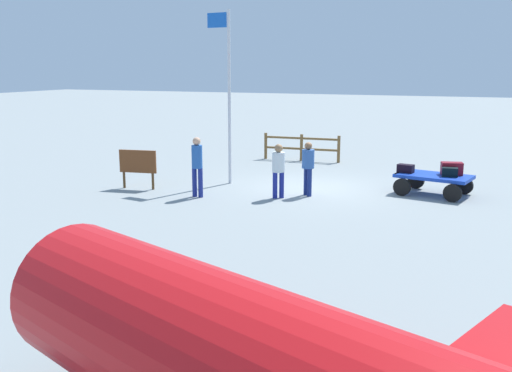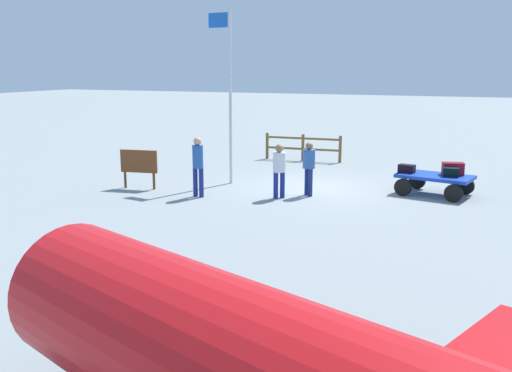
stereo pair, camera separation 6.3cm
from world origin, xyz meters
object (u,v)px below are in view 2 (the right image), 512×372
luggage_cart (434,180)px  worker_trailing (279,166)px  suitcase_tan (453,169)px  worker_supervisor (198,163)px  flagpole (229,87)px  signboard (139,163)px  worker_lead (309,164)px  suitcase_olive (407,169)px  suitcase_grey (451,172)px

luggage_cart → worker_trailing: worker_trailing is taller
suitcase_tan → worker_supervisor: 7.58m
suitcase_tan → worker_trailing: size_ratio=0.42×
flagpole → signboard: bearing=40.0°
worker_lead → flagpole: 3.80m
suitcase_olive → signboard: bearing=18.4°
luggage_cart → worker_supervisor: (6.41, 2.92, 0.56)m
suitcase_grey → signboard: (9.16, 2.44, 0.05)m
luggage_cart → suitcase_grey: size_ratio=4.94×
suitcase_tan → signboard: bearing=16.8°
suitcase_grey → flagpole: 7.33m
suitcase_tan → flagpole: size_ratio=0.12×
suitcase_olive → suitcase_tan: 1.33m
suitcase_olive → worker_lead: bearing=30.7°
luggage_cart → worker_supervisor: size_ratio=1.31×
flagpole → suitcase_olive: bearing=-172.5°
suitcase_grey → suitcase_olive: bearing=-7.9°
luggage_cart → suitcase_tan: suitcase_tan is taller
luggage_cart → suitcase_tan: bearing=-157.8°
suitcase_olive → worker_supervisor: worker_supervisor is taller
suitcase_tan → worker_lead: size_ratio=0.42×
luggage_cart → suitcase_olive: suitcase_olive is taller
worker_lead → signboard: 5.35m
worker_lead → signboard: bearing=11.4°
suitcase_tan → signboard: 9.60m
suitcase_tan → worker_supervisor: size_ratio=0.38×
worker_supervisor → flagpole: 3.07m
flagpole → worker_trailing: bearing=147.4°
flagpole → worker_supervisor: bearing=90.8°
suitcase_grey → signboard: size_ratio=0.38×
suitcase_tan → worker_trailing: (4.65, 2.36, 0.14)m
worker_trailing → worker_supervisor: bearing=18.7°
luggage_cart → signboard: size_ratio=1.90×
luggage_cart → signboard: 9.07m
worker_lead → worker_trailing: (0.70, 0.64, -0.01)m
suitcase_olive → flagpole: (5.61, 0.74, 2.40)m
worker_lead → flagpole: (2.99, -0.83, 2.19)m
signboard → suitcase_grey: bearing=-165.1°
worker_lead → worker_supervisor: size_ratio=0.91×
signboard → flagpole: bearing=-140.0°
luggage_cart → signboard: signboard is taller
luggage_cart → flagpole: size_ratio=0.42×
suitcase_olive → worker_lead: size_ratio=0.32×
luggage_cart → suitcase_tan: 0.64m
worker_lead → worker_trailing: bearing=42.3°
signboard → suitcase_tan: bearing=-163.2°
suitcase_grey → worker_supervisor: 7.43m
worker_trailing → flagpole: 3.49m
suitcase_tan → worker_lead: bearing=23.6°
worker_trailing → signboard: bearing=5.3°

